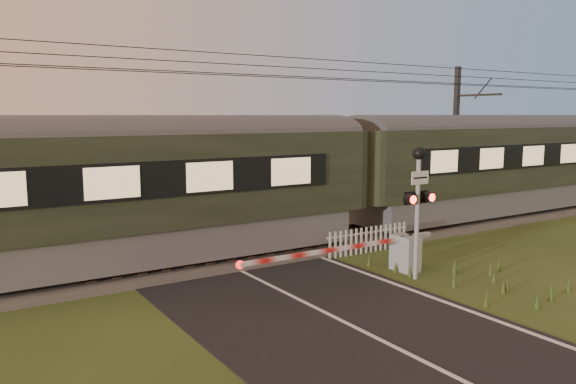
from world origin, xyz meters
TOP-DOWN VIEW (x-y plane):
  - ground at (0.00, 0.00)m, footprint 160.00×160.00m
  - road at (0.02, -0.23)m, footprint 6.00×140.00m
  - track_bed at (0.00, 6.50)m, footprint 140.00×3.40m
  - overhead_wires at (0.00, 6.50)m, footprint 120.00×0.62m
  - train at (4.98, 6.50)m, footprint 42.77×2.95m
  - boom_gate at (3.62, 2.47)m, footprint 6.20×0.77m
  - crossing_signal at (3.56, 1.73)m, footprint 0.89×0.36m
  - picket_fence at (4.41, 4.60)m, footprint 3.24×0.07m
  - catenary_mast at (13.08, 8.72)m, footprint 0.20×2.45m

SIDE VIEW (x-z plane):
  - ground at x=0.00m, z-range 0.00..0.00m
  - road at x=0.02m, z-range 0.00..0.03m
  - track_bed at x=0.00m, z-range -0.13..0.26m
  - picket_fence at x=4.41m, z-range 0.00..0.83m
  - boom_gate at x=3.62m, z-range 0.05..1.08m
  - train at x=4.98m, z-range 0.28..4.27m
  - crossing_signal at x=3.56m, z-range 0.66..4.17m
  - catenary_mast at x=13.08m, z-range 0.14..6.60m
  - overhead_wires at x=0.00m, z-range 5.41..6.04m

